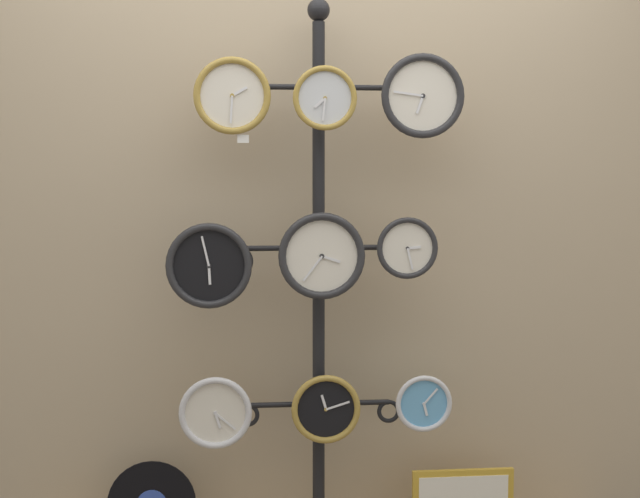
# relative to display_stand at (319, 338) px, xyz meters

# --- Properties ---
(shop_wall) EXTENTS (4.40, 0.04, 2.80)m
(shop_wall) POSITION_rel_display_stand_xyz_m (0.00, 0.16, 0.60)
(shop_wall) COLOR tan
(shop_wall) RESTS_ON ground_plane
(display_stand) EXTENTS (0.69, 0.35, 2.02)m
(display_stand) POSITION_rel_display_stand_xyz_m (0.00, 0.00, 0.00)
(display_stand) COLOR black
(display_stand) RESTS_ON ground_plane
(clock_top_left) EXTENTS (0.27, 0.04, 0.27)m
(clock_top_left) POSITION_rel_display_stand_xyz_m (-0.31, -0.08, 0.87)
(clock_top_left) COLOR silver
(clock_top_center) EXTENTS (0.22, 0.04, 0.22)m
(clock_top_center) POSITION_rel_display_stand_xyz_m (0.01, -0.11, 0.86)
(clock_top_center) COLOR silver
(clock_top_right) EXTENTS (0.30, 0.04, 0.30)m
(clock_top_right) POSITION_rel_display_stand_xyz_m (0.36, -0.09, 0.87)
(clock_top_right) COLOR silver
(clock_middle_left) EXTENTS (0.30, 0.04, 0.30)m
(clock_middle_left) POSITION_rel_display_stand_xyz_m (-0.39, -0.11, 0.28)
(clock_middle_left) COLOR black
(clock_middle_center) EXTENTS (0.31, 0.04, 0.31)m
(clock_middle_center) POSITION_rel_display_stand_xyz_m (0.00, -0.11, 0.31)
(clock_middle_center) COLOR silver
(clock_middle_right) EXTENTS (0.22, 0.04, 0.22)m
(clock_middle_right) POSITION_rel_display_stand_xyz_m (0.31, -0.10, 0.34)
(clock_middle_right) COLOR silver
(clock_bottom_left) EXTENTS (0.26, 0.04, 0.26)m
(clock_bottom_left) POSITION_rel_display_stand_xyz_m (-0.38, -0.10, -0.24)
(clock_bottom_left) COLOR silver
(clock_bottom_center) EXTENTS (0.25, 0.04, 0.25)m
(clock_bottom_center) POSITION_rel_display_stand_xyz_m (0.02, -0.09, -0.24)
(clock_bottom_center) COLOR black
(clock_bottom_right) EXTENTS (0.21, 0.04, 0.21)m
(clock_bottom_right) POSITION_rel_display_stand_xyz_m (0.37, -0.10, -0.23)
(clock_bottom_right) COLOR #60A8DB
(price_tag_upper) EXTENTS (0.04, 0.00, 0.03)m
(price_tag_upper) POSITION_rel_display_stand_xyz_m (-0.27, -0.08, 0.72)
(price_tag_upper) COLOR white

